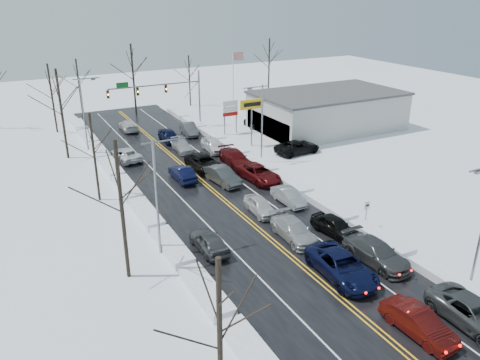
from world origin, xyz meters
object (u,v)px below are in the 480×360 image
tires_plus_sign (252,107)px  oncoming_car_0 (183,180)px  dealership_building (327,110)px  traffic_signal_mast (166,92)px  flagpole (234,79)px

tires_plus_sign → oncoming_car_0: bearing=-150.0°
tires_plus_sign → dealership_building: size_ratio=0.29×
traffic_signal_mast → oncoming_car_0: 20.45m
dealership_building → flagpole: bearing=126.3°
tires_plus_sign → oncoming_car_0: (-12.16, -7.03, -4.99)m
oncoming_car_0 → traffic_signal_mast: bearing=-105.0°
traffic_signal_mast → flagpole: flagpole is taller
flagpole → oncoming_car_0: (-16.83, -21.03, -5.93)m
flagpole → dealership_building: flagpole is taller
flagpole → oncoming_car_0: flagpole is taller
tires_plus_sign → flagpole: bearing=71.6°
traffic_signal_mast → flagpole: bearing=9.7°
flagpole → dealership_building: bearing=-53.7°
dealership_building → oncoming_car_0: bearing=-160.6°
dealership_building → traffic_signal_mast: bearing=154.1°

